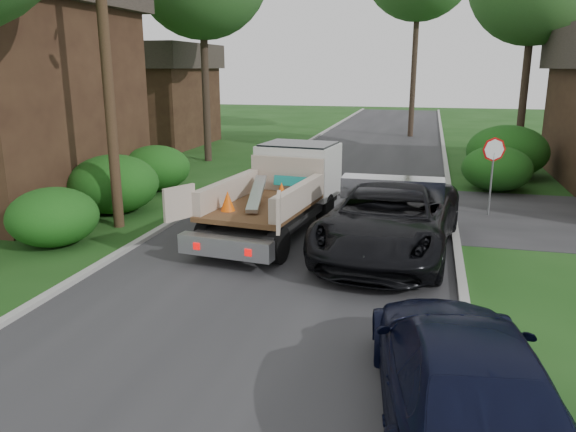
% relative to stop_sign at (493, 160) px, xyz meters
% --- Properties ---
extents(ground, '(120.00, 120.00, 0.00)m').
position_rel_stop_sign_xyz_m(ground, '(-5.20, -9.00, -1.78)').
color(ground, '#173F12').
rests_on(ground, ground).
extents(road, '(8.00, 90.00, 0.02)m').
position_rel_stop_sign_xyz_m(road, '(-5.20, 1.00, -1.77)').
color(road, '#28282B').
rests_on(road, ground).
extents(curb_left, '(0.20, 90.00, 0.12)m').
position_rel_stop_sign_xyz_m(curb_left, '(-9.30, 1.00, -1.72)').
color(curb_left, '#9E9E99').
rests_on(curb_left, ground).
extents(curb_right, '(0.20, 90.00, 0.12)m').
position_rel_stop_sign_xyz_m(curb_right, '(-1.10, 1.00, -1.72)').
color(curb_right, '#9E9E99').
rests_on(curb_right, ground).
extents(stop_sign, '(0.71, 0.32, 2.48)m').
position_rel_stop_sign_xyz_m(stop_sign, '(0.00, 0.00, 0.00)').
color(stop_sign, slate).
rests_on(stop_sign, ground).
extents(utility_pole, '(2.42, 1.25, 10.00)m').
position_rel_stop_sign_xyz_m(utility_pole, '(-10.68, -4.02, 3.40)').
color(utility_pole, '#382619').
rests_on(utility_pole, ground).
extents(house_left_far, '(7.56, 7.56, 6.00)m').
position_rel_stop_sign_xyz_m(house_left_far, '(-18.70, 13.00, 1.27)').
color(house_left_far, '#331E15').
rests_on(house_left_far, ground).
extents(hedge_left_a, '(2.34, 2.34, 1.53)m').
position_rel_stop_sign_xyz_m(hedge_left_a, '(-11.40, -6.00, -1.01)').
color(hedge_left_a, '#104811').
rests_on(hedge_left_a, ground).
extents(hedge_left_b, '(2.86, 2.86, 1.87)m').
position_rel_stop_sign_xyz_m(hedge_left_b, '(-11.70, -2.50, -0.84)').
color(hedge_left_b, '#104811').
rests_on(hedge_left_b, ground).
extents(hedge_left_c, '(2.60, 2.60, 1.70)m').
position_rel_stop_sign_xyz_m(hedge_left_c, '(-12.00, 1.00, -0.93)').
color(hedge_left_c, '#104811').
rests_on(hedge_left_c, ground).
extents(hedge_right_a, '(2.60, 2.60, 1.70)m').
position_rel_stop_sign_xyz_m(hedge_right_a, '(0.60, 4.00, -0.93)').
color(hedge_right_a, '#104811').
rests_on(hedge_right_a, ground).
extents(hedge_right_b, '(3.38, 3.38, 2.21)m').
position_rel_stop_sign_xyz_m(hedge_right_b, '(1.30, 7.00, -0.67)').
color(hedge_right_b, '#104811').
rests_on(hedge_right_b, ground).
extents(flatbed_truck, '(3.26, 6.42, 2.34)m').
position_rel_stop_sign_xyz_m(flatbed_truck, '(-5.91, -2.90, -0.51)').
color(flatbed_truck, black).
rests_on(flatbed_truck, ground).
extents(black_pickup, '(3.66, 6.78, 1.81)m').
position_rel_stop_sign_xyz_m(black_pickup, '(-2.80, -4.50, -0.87)').
color(black_pickup, black).
rests_on(black_pickup, ground).
extents(navy_suv, '(2.82, 5.46, 1.51)m').
position_rel_stop_sign_xyz_m(navy_suv, '(-1.40, -11.50, -1.02)').
color(navy_suv, black).
rests_on(navy_suv, ground).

